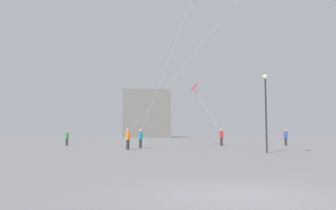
% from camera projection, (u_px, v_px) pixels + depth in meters
% --- Properties ---
extents(ground_plane, '(300.00, 300.00, 0.00)m').
position_uv_depth(ground_plane, '(236.00, 194.00, 7.82)').
color(ground_plane, slate).
extents(person_in_green, '(0.35, 0.35, 1.61)m').
position_uv_depth(person_in_green, '(67.00, 137.00, 36.60)').
color(person_in_green, '#2D2D33').
rests_on(person_in_green, ground_plane).
extents(person_in_red, '(0.39, 0.39, 1.81)m').
position_uv_depth(person_in_red, '(221.00, 136.00, 36.59)').
color(person_in_red, '#2D2D33').
rests_on(person_in_red, ground_plane).
extents(person_in_blue, '(0.39, 0.39, 1.79)m').
position_uv_depth(person_in_blue, '(286.00, 136.00, 37.27)').
color(person_in_blue, '#2D2D33').
rests_on(person_in_blue, ground_plane).
extents(person_in_teal, '(0.38, 0.38, 1.73)m').
position_uv_depth(person_in_teal, '(140.00, 138.00, 31.11)').
color(person_in_teal, '#2D2D33').
rests_on(person_in_teal, ground_plane).
extents(person_in_orange, '(0.38, 0.38, 1.76)m').
position_uv_depth(person_in_orange, '(128.00, 138.00, 28.25)').
color(person_in_orange, '#2D2D33').
rests_on(person_in_orange, ground_plane).
extents(kite_crimson_delta, '(3.14, 2.82, 5.74)m').
position_uv_depth(kite_crimson_delta, '(194.00, 88.00, 38.70)').
color(kite_crimson_delta, red).
extents(building_left_hall, '(13.45, 10.11, 13.52)m').
position_uv_depth(building_left_hall, '(146.00, 114.00, 98.78)').
color(building_left_hall, gray).
rests_on(building_left_hall, ground_plane).
extents(lamppost_east, '(0.36, 0.36, 5.50)m').
position_uv_depth(lamppost_east, '(266.00, 101.00, 23.79)').
color(lamppost_east, '#2D2D30').
rests_on(lamppost_east, ground_plane).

